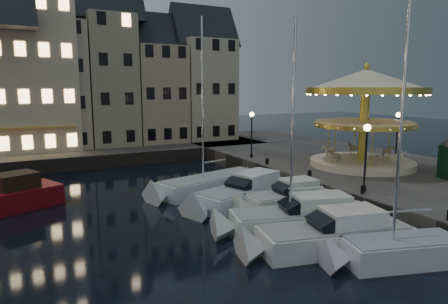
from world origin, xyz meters
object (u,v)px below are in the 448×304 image
streetlamp_b (366,148)px  bollard_d (267,161)px  streetlamp_d (397,129)px  carousel (365,99)px  motorboat_c (297,219)px  motorboat_a (391,253)px  motorboat_e (243,194)px  streetlamp_c (252,128)px  motorboat_f (206,185)px  bollard_b (363,189)px  motorboat_d (284,201)px  motorboat_b (327,237)px  bollard_c (310,173)px

streetlamp_b → bollard_d: bearing=93.4°
streetlamp_d → carousel: 6.17m
motorboat_c → motorboat_a: bearing=-78.2°
streetlamp_d → motorboat_e: streetlamp_d is taller
streetlamp_c → motorboat_a: size_ratio=0.40×
motorboat_f → bollard_b: bearing=-55.5°
motorboat_d → streetlamp_d: bearing=16.7°
bollard_b → motorboat_a: size_ratio=0.05×
motorboat_b → motorboat_f: (-0.65, 12.30, -0.11)m
streetlamp_d → motorboat_a: motorboat_a is taller
bollard_c → motorboat_a: motorboat_a is taller
motorboat_a → motorboat_c: (-1.09, 5.23, 0.14)m
bollard_c → motorboat_a: 11.52m
carousel → motorboat_f: bearing=167.7°
streetlamp_b → motorboat_f: 11.56m
streetlamp_b → bollard_b: 2.54m
streetlamp_b → motorboat_f: motorboat_f is taller
streetlamp_b → streetlamp_d: size_ratio=1.00×
streetlamp_c → motorboat_b: size_ratio=0.50×
motorboat_b → carousel: (12.11, 9.53, 6.10)m
motorboat_a → motorboat_f: size_ratio=0.82×
streetlamp_c → bollard_b: bearing=-92.5°
streetlamp_c → motorboat_b: 18.59m
streetlamp_c → bollard_b: 14.22m
streetlamp_c → motorboat_a: (-4.79, -19.68, -3.48)m
streetlamp_c → carousel: bearing=-52.5°
bollard_c → motorboat_e: 5.41m
motorboat_a → motorboat_e: size_ratio=1.18×
motorboat_a → motorboat_b: 2.87m
motorboat_c → bollard_d: bearing=64.2°
streetlamp_b → streetlamp_c: (0.00, 13.50, 0.00)m
carousel → streetlamp_b: bearing=-135.2°
motorboat_c → motorboat_e: (-0.03, 5.80, -0.03)m
motorboat_e → bollard_c: bearing=-3.8°
motorboat_d → motorboat_e: (-1.49, 2.56, 0.01)m
streetlamp_d → motorboat_c: motorboat_c is taller
bollard_b → carousel: 10.43m
bollard_c → motorboat_b: bearing=-124.5°
streetlamp_b → bollard_b: bearing=-140.2°
streetlamp_c → streetlamp_d: bearing=-29.9°
carousel → bollard_b: bearing=-135.7°
motorboat_f → bollard_d: bearing=12.5°
motorboat_e → streetlamp_c: bearing=55.6°
motorboat_b → motorboat_d: 6.24m
streetlamp_c → motorboat_c: (-5.89, -14.44, -3.34)m
streetlamp_c → motorboat_e: size_ratio=0.47×
bollard_c → motorboat_f: motorboat_f is taller
streetlamp_b → motorboat_d: 6.02m
bollard_d → carousel: (6.49, -4.16, 5.14)m
streetlamp_c → carousel: carousel is taller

